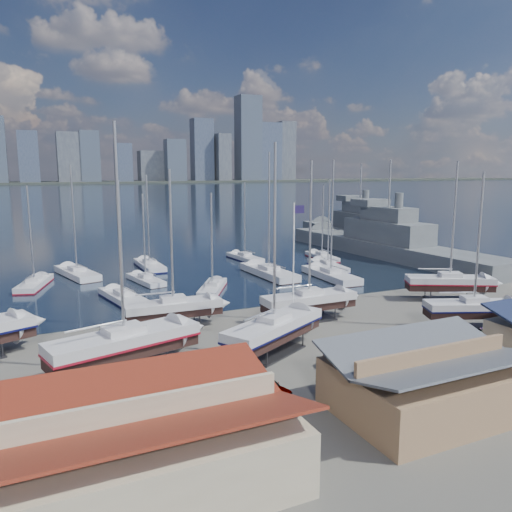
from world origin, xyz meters
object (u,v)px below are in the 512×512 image
naval_ship_west (359,232)px  naval_ship_east (387,247)px  car_a (266,387)px  flagpole (294,260)px

naval_ship_west → naval_ship_east: bearing=160.5°
naval_ship_east → car_a: 59.12m
car_a → naval_ship_west: bearing=25.3°
naval_ship_east → flagpole: bearing=127.4°
car_a → naval_ship_east: bearing=19.2°
naval_ship_east → naval_ship_west: 20.80m
naval_ship_east → car_a: bearing=130.1°
naval_ship_west → flagpole: (-43.47, -49.20, 5.27)m
naval_ship_west → flagpole: 65.86m
car_a → flagpole: (7.82, 10.37, 6.29)m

